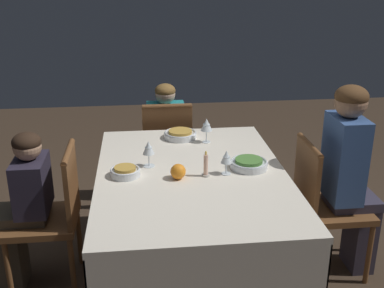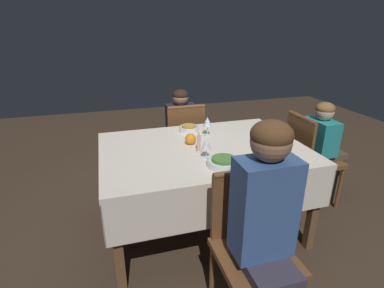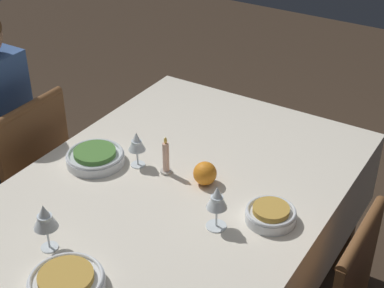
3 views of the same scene
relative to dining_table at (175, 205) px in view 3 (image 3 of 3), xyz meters
name	(u,v)px [view 3 (image 3 of 3)]	position (x,y,z in m)	size (l,w,h in m)	color
dining_table	(175,205)	(0.00, 0.00, 0.00)	(1.55, 1.10, 0.73)	silver
chair_south	(20,173)	(0.01, -0.82, -0.15)	(0.41, 0.42, 0.88)	brown
bowl_south	(95,157)	(0.03, -0.34, 0.11)	(0.23, 0.23, 0.06)	silver
wine_glass_south	(137,143)	(-0.04, -0.20, 0.19)	(0.07, 0.07, 0.15)	white
bowl_east	(66,282)	(0.59, 0.01, 0.11)	(0.23, 0.23, 0.06)	silver
wine_glass_east	(45,218)	(0.49, -0.15, 0.21)	(0.08, 0.08, 0.17)	white
bowl_north	(271,214)	(-0.01, 0.38, 0.11)	(0.17, 0.17, 0.06)	silver
wine_glass_north	(217,199)	(0.12, 0.24, 0.20)	(0.07, 0.07, 0.16)	white
candle_centerpiece	(166,159)	(-0.06, -0.07, 0.15)	(0.05, 0.05, 0.16)	beige
orange_fruit	(205,173)	(-0.08, 0.09, 0.13)	(0.09, 0.09, 0.09)	orange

